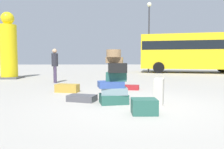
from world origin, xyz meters
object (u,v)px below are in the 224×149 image
suitcase_charcoal_right_side (82,98)px  suitcase_cream_foreground_near (159,92)px  suitcase_tan_left_side (67,88)px  suitcase_maroon_upright_blue (132,87)px  person_bearded_onlooker (55,63)px  suitcase_tower (114,82)px  yellow_dummy_statue (9,49)px  lamp_post (149,27)px  parked_bus (192,51)px  suitcase_teal_white_trunk (144,106)px

suitcase_charcoal_right_side → suitcase_cream_foreground_near: 2.03m
suitcase_tan_left_side → suitcase_charcoal_right_side: 1.71m
suitcase_maroon_upright_blue → person_bearded_onlooker: 4.21m
suitcase_tower → suitcase_charcoal_right_side: suitcase_tower is taller
suitcase_tower → yellow_dummy_statue: bearing=129.6°
person_bearded_onlooker → yellow_dummy_statue: yellow_dummy_statue is taller
suitcase_charcoal_right_side → lamp_post: lamp_post is taller
yellow_dummy_statue → suitcase_cream_foreground_near: bearing=-46.1°
suitcase_tower → suitcase_maroon_upright_blue: suitcase_tower is taller
person_bearded_onlooker → yellow_dummy_statue: size_ratio=0.42×
suitcase_tower → suitcase_maroon_upright_blue: 2.58m
suitcase_tower → lamp_post: lamp_post is taller
suitcase_cream_foreground_near → lamp_post: lamp_post is taller
suitcase_maroon_upright_blue → yellow_dummy_statue: 8.28m
suitcase_cream_foreground_near → suitcase_tower: bearing=-168.4°
suitcase_cream_foreground_near → parked_bus: 13.62m
suitcase_cream_foreground_near → person_bearded_onlooker: bearing=147.4°
suitcase_teal_white_trunk → yellow_dummy_statue: (-6.48, 8.18, 1.54)m
suitcase_charcoal_right_side → suitcase_teal_white_trunk: (1.43, -1.37, 0.08)m
person_bearded_onlooker → yellow_dummy_statue: (-3.24, 2.37, 0.73)m
person_bearded_onlooker → yellow_dummy_statue: bearing=-148.6°
suitcase_maroon_upright_blue → lamp_post: lamp_post is taller
parked_bus → person_bearded_onlooker: bearing=-128.0°
suitcase_tower → suitcase_charcoal_right_side: (-0.85, 0.31, -0.46)m
yellow_dummy_statue → lamp_post: bearing=28.4°
suitcase_charcoal_right_side → suitcase_cream_foreground_near: bearing=4.4°
yellow_dummy_statue → parked_bus: (12.78, 4.96, 0.13)m
suitcase_tan_left_side → suitcase_maroon_upright_blue: suitcase_tan_left_side is taller
person_bearded_onlooker → lamp_post: (5.91, 7.31, 2.81)m
suitcase_cream_foreground_near → yellow_dummy_statue: (-7.00, 7.28, 1.37)m
suitcase_tower → suitcase_teal_white_trunk: (0.58, -1.06, -0.38)m
suitcase_teal_white_trunk → lamp_post: bearing=78.3°
suitcase_tan_left_side → yellow_dummy_statue: (-4.36, 5.25, 1.56)m
suitcase_maroon_upright_blue → parked_bus: bearing=69.7°
suitcase_charcoal_right_side → lamp_post: 13.00m
suitcase_charcoal_right_side → yellow_dummy_statue: bearing=144.4°
suitcase_tan_left_side → lamp_post: (4.79, 10.20, 3.64)m
person_bearded_onlooker → lamp_post: 9.82m
yellow_dummy_statue → suitcase_tower: bearing=-50.4°
suitcase_charcoal_right_side → person_bearded_onlooker: bearing=130.0°
suitcase_tower → parked_bus: size_ratio=0.16×
suitcase_maroon_upright_blue → suitcase_cream_foreground_near: (0.37, -2.59, 0.25)m
suitcase_tan_left_side → suitcase_charcoal_right_side: size_ratio=1.05×
suitcase_teal_white_trunk → parked_bus: parked_bus is taller
suitcase_charcoal_right_side → parked_bus: bearing=74.6°
person_bearded_onlooker → suitcase_maroon_upright_blue: bearing=33.2°
suitcase_tan_left_side → suitcase_teal_white_trunk: 3.62m
suitcase_cream_foreground_near → person_bearded_onlooker: 6.23m
suitcase_tower → suitcase_tan_left_side: bearing=129.6°
suitcase_tower → lamp_post: (3.25, 12.07, 3.24)m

